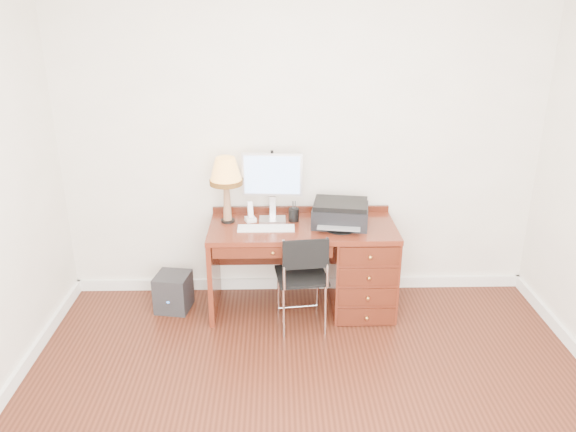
{
  "coord_description": "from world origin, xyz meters",
  "views": [
    {
      "loc": [
        -0.21,
        -2.77,
        2.46
      ],
      "look_at": [
        -0.12,
        1.2,
        0.91
      ],
      "focal_mm": 35.0,
      "sensor_mm": 36.0,
      "label": 1
    }
  ],
  "objects_px": {
    "printer": "(340,213)",
    "equipment_box": "(173,292)",
    "chair": "(302,272)",
    "desk": "(341,263)",
    "phone": "(250,216)",
    "monitor": "(272,178)",
    "leg_lamp": "(226,175)"
  },
  "relations": [
    {
      "from": "printer",
      "to": "equipment_box",
      "type": "xyz_separation_m",
      "value": [
        -1.38,
        -0.02,
        -0.69
      ]
    },
    {
      "from": "chair",
      "to": "equipment_box",
      "type": "bearing_deg",
      "value": 156.57
    },
    {
      "from": "desk",
      "to": "phone",
      "type": "height_order",
      "value": "phone"
    },
    {
      "from": "printer",
      "to": "phone",
      "type": "bearing_deg",
      "value": -176.96
    },
    {
      "from": "printer",
      "to": "chair",
      "type": "xyz_separation_m",
      "value": [
        -0.32,
        -0.34,
        -0.35
      ]
    },
    {
      "from": "monitor",
      "to": "printer",
      "type": "xyz_separation_m",
      "value": [
        0.55,
        -0.13,
        -0.26
      ]
    },
    {
      "from": "printer",
      "to": "leg_lamp",
      "type": "height_order",
      "value": "leg_lamp"
    },
    {
      "from": "printer",
      "to": "equipment_box",
      "type": "distance_m",
      "value": 1.55
    },
    {
      "from": "printer",
      "to": "leg_lamp",
      "type": "bearing_deg",
      "value": -175.51
    },
    {
      "from": "desk",
      "to": "printer",
      "type": "bearing_deg",
      "value": 143.53
    },
    {
      "from": "desk",
      "to": "chair",
      "type": "relative_size",
      "value": 1.84
    },
    {
      "from": "desk",
      "to": "phone",
      "type": "distance_m",
      "value": 0.84
    },
    {
      "from": "leg_lamp",
      "to": "equipment_box",
      "type": "bearing_deg",
      "value": -168.65
    },
    {
      "from": "monitor",
      "to": "printer",
      "type": "distance_m",
      "value": 0.62
    },
    {
      "from": "desk",
      "to": "chair",
      "type": "height_order",
      "value": "chair"
    },
    {
      "from": "monitor",
      "to": "desk",
      "type": "bearing_deg",
      "value": -10.12
    },
    {
      "from": "monitor",
      "to": "leg_lamp",
      "type": "height_order",
      "value": "monitor"
    },
    {
      "from": "printer",
      "to": "chair",
      "type": "relative_size",
      "value": 0.6
    },
    {
      "from": "monitor",
      "to": "leg_lamp",
      "type": "relative_size",
      "value": 1.03
    },
    {
      "from": "monitor",
      "to": "printer",
      "type": "height_order",
      "value": "monitor"
    },
    {
      "from": "phone",
      "to": "chair",
      "type": "xyz_separation_m",
      "value": [
        0.41,
        -0.42,
        -0.31
      ]
    },
    {
      "from": "printer",
      "to": "desk",
      "type": "bearing_deg",
      "value": -27.11
    },
    {
      "from": "monitor",
      "to": "equipment_box",
      "type": "distance_m",
      "value": 1.27
    },
    {
      "from": "leg_lamp",
      "to": "phone",
      "type": "xyz_separation_m",
      "value": [
        0.18,
        0.0,
        -0.35
      ]
    },
    {
      "from": "monitor",
      "to": "phone",
      "type": "distance_m",
      "value": 0.36
    },
    {
      "from": "monitor",
      "to": "leg_lamp",
      "type": "distance_m",
      "value": 0.37
    },
    {
      "from": "chair",
      "to": "equipment_box",
      "type": "distance_m",
      "value": 1.16
    },
    {
      "from": "equipment_box",
      "to": "printer",
      "type": "bearing_deg",
      "value": 10.34
    },
    {
      "from": "desk",
      "to": "phone",
      "type": "bearing_deg",
      "value": 172.8
    },
    {
      "from": "chair",
      "to": "desk",
      "type": "bearing_deg",
      "value": 37.02
    },
    {
      "from": "leg_lamp",
      "to": "printer",
      "type": "bearing_deg",
      "value": -4.86
    },
    {
      "from": "leg_lamp",
      "to": "phone",
      "type": "relative_size",
      "value": 3.19
    }
  ]
}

